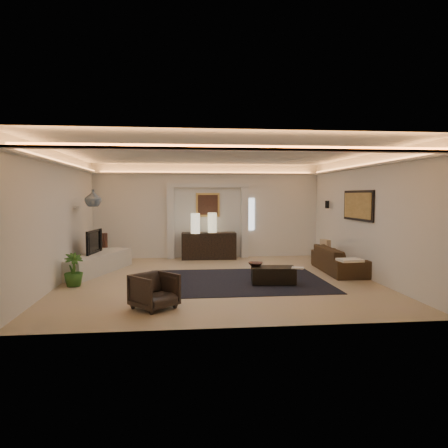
{
  "coord_description": "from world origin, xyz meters",
  "views": [
    {
      "loc": [
        -0.88,
        -9.46,
        1.96
      ],
      "look_at": [
        0.2,
        0.6,
        1.25
      ],
      "focal_mm": 33.36,
      "sensor_mm": 36.0,
      "label": 1
    }
  ],
  "objects": [
    {
      "name": "ginger_jar",
      "position": [
        -3.01,
        1.16,
        1.88
      ],
      "size": [
        0.52,
        0.52,
        0.42
      ],
      "primitive_type": "imported",
      "rotation": [
        0.0,
        0.0,
        -0.37
      ],
      "color": "#42536E",
      "rests_on": "wall_niche"
    },
    {
      "name": "magazine",
      "position": [
        1.63,
        -0.86,
        0.42
      ],
      "size": [
        0.3,
        0.27,
        0.03
      ],
      "primitive_type": "cube",
      "rotation": [
        0.0,
        0.0,
        -0.38
      ],
      "color": "silver",
      "rests_on": "coffee_table"
    },
    {
      "name": "pilaster_left",
      "position": [
        -1.15,
        3.4,
        1.1
      ],
      "size": [
        0.22,
        0.2,
        2.2
      ],
      "primitive_type": "cube",
      "color": "silver",
      "rests_on": "ground"
    },
    {
      "name": "media_ledge",
      "position": [
        -2.97,
        1.23,
        0.23
      ],
      "size": [
        1.49,
        2.7,
        0.49
      ],
      "primitive_type": "cube",
      "rotation": [
        0.0,
        0.0,
        -0.34
      ],
      "color": "beige",
      "rests_on": "ground"
    },
    {
      "name": "painting_frame",
      "position": [
        0.0,
        3.47,
        1.65
      ],
      "size": [
        0.74,
        0.04,
        0.74
      ],
      "primitive_type": "cube",
      "color": "tan",
      "rests_on": "wall_back"
    },
    {
      "name": "armchair",
      "position": [
        -1.32,
        -2.33,
        0.31
      ],
      "size": [
        0.94,
        0.94,
        0.62
      ],
      "primitive_type": "imported",
      "rotation": [
        0.0,
        0.0,
        0.73
      ],
      "color": "black",
      "rests_on": "ground"
    },
    {
      "name": "art_panel_frame",
      "position": [
        3.47,
        0.3,
        1.7
      ],
      "size": [
        0.04,
        1.64,
        0.74
      ],
      "primitive_type": "cube",
      "color": "black",
      "rests_on": "wall_right"
    },
    {
      "name": "painting_canvas",
      "position": [
        0.0,
        3.44,
        1.65
      ],
      "size": [
        0.62,
        0.02,
        0.62
      ],
      "primitive_type": "cube",
      "color": "#4C2D1E",
      "rests_on": "wall_back"
    },
    {
      "name": "sofa",
      "position": [
        3.15,
        0.64,
        0.31
      ],
      "size": [
        2.18,
        0.92,
        0.63
      ],
      "primitive_type": "imported",
      "rotation": [
        0.0,
        0.0,
        1.53
      ],
      "color": "#362413",
      "rests_on": "ground"
    },
    {
      "name": "console",
      "position": [
        0.01,
        3.15,
        0.4
      ],
      "size": [
        1.66,
        0.56,
        0.82
      ],
      "primitive_type": "cube",
      "rotation": [
        0.0,
        0.0,
        -0.03
      ],
      "color": "black",
      "rests_on": "ground"
    },
    {
      "name": "throw_pillow",
      "position": [
        3.07,
        1.43,
        0.55
      ],
      "size": [
        0.18,
        0.41,
        0.39
      ],
      "primitive_type": "cube",
      "rotation": [
        0.0,
        0.0,
        0.17
      ],
      "color": "tan",
      "rests_on": "sofa"
    },
    {
      "name": "wall_back",
      "position": [
        0.0,
        3.5,
        1.45
      ],
      "size": [
        7.0,
        0.0,
        7.0
      ],
      "primitive_type": "plane",
      "rotation": [
        1.57,
        0.0,
        0.0
      ],
      "color": "white",
      "rests_on": "ground"
    },
    {
      "name": "daylight_slit",
      "position": [
        1.35,
        3.48,
        1.35
      ],
      "size": [
        0.25,
        0.03,
        1.0
      ],
      "primitive_type": "cube",
      "color": "white",
      "rests_on": "wall_back"
    },
    {
      "name": "throw_blanket",
      "position": [
        2.78,
        -0.88,
        0.55
      ],
      "size": [
        0.51,
        0.43,
        0.05
      ],
      "primitive_type": "cube",
      "rotation": [
        0.0,
        0.0,
        0.07
      ],
      "color": "silver",
      "rests_on": "sofa"
    },
    {
      "name": "area_rug",
      "position": [
        0.4,
        -0.2,
        0.01
      ],
      "size": [
        4.0,
        3.0,
        0.01
      ],
      "primitive_type": "cube",
      "color": "black",
      "rests_on": "ground"
    },
    {
      "name": "lamp_right",
      "position": [
        0.12,
        3.2,
        1.09
      ],
      "size": [
        0.3,
        0.3,
        0.6
      ],
      "primitive_type": "cylinder",
      "rotation": [
        0.0,
        0.0,
        -0.12
      ],
      "color": "beige",
      "rests_on": "console"
    },
    {
      "name": "floor",
      "position": [
        0.0,
        0.0,
        0.0
      ],
      "size": [
        7.0,
        7.0,
        0.0
      ],
      "primitive_type": "plane",
      "color": "tan",
      "rests_on": "ground"
    },
    {
      "name": "wall_niche",
      "position": [
        -3.44,
        1.4,
        1.65
      ],
      "size": [
        0.1,
        0.55,
        0.04
      ],
      "primitive_type": "cube",
      "color": "silver",
      "rests_on": "wall_left"
    },
    {
      "name": "art_panel_gold",
      "position": [
        3.44,
        0.3,
        1.7
      ],
      "size": [
        0.02,
        1.5,
        0.62
      ],
      "primitive_type": "cube",
      "color": "tan",
      "rests_on": "wall_right"
    },
    {
      "name": "pilaster_right",
      "position": [
        1.15,
        3.4,
        1.1
      ],
      "size": [
        0.22,
        0.2,
        2.2
      ],
      "primitive_type": "cube",
      "color": "silver",
      "rests_on": "ground"
    },
    {
      "name": "plant",
      "position": [
        -3.15,
        -0.35,
        0.36
      ],
      "size": [
        0.54,
        0.54,
        0.71
      ],
      "primitive_type": "imported",
      "rotation": [
        0.0,
        0.0,
        0.53
      ],
      "color": "#2E5B1D",
      "rests_on": "ground"
    },
    {
      "name": "lamp_left",
      "position": [
        -0.41,
        2.9,
        1.09
      ],
      "size": [
        0.33,
        0.33,
        0.6
      ],
      "primitive_type": "cylinder",
      "rotation": [
        0.0,
        0.0,
        -0.25
      ],
      "color": "#FFF5CC",
      "rests_on": "console"
    },
    {
      "name": "wall_front",
      "position": [
        0.0,
        -3.5,
        1.45
      ],
      "size": [
        7.0,
        0.0,
        7.0
      ],
      "primitive_type": "plane",
      "rotation": [
        -1.57,
        0.0,
        0.0
      ],
      "color": "white",
      "rests_on": "ground"
    },
    {
      "name": "coffee_table",
      "position": [
        1.16,
        -0.6,
        0.2
      ],
      "size": [
        0.99,
        0.61,
        0.35
      ],
      "primitive_type": "cube",
      "rotation": [
        0.0,
        0.0,
        -0.1
      ],
      "color": "black",
      "rests_on": "ground"
    },
    {
      "name": "figurine",
      "position": [
        -2.99,
        2.55,
        0.64
      ],
      "size": [
        0.19,
        0.19,
        0.41
      ],
      "primitive_type": "cylinder",
      "rotation": [
        0.0,
        0.0,
        0.34
      ],
      "color": "#482A22",
      "rests_on": "media_ledge"
    },
    {
      "name": "wall_sconce",
      "position": [
        3.38,
        2.2,
        1.68
      ],
      "size": [
        0.12,
        0.12,
        0.22
      ],
      "primitive_type": "cylinder",
      "color": "black",
      "rests_on": "wall_right"
    },
    {
      "name": "bowl",
      "position": [
        0.8,
        -0.43,
        0.45
      ],
      "size": [
        0.42,
        0.42,
        0.08
      ],
      "primitive_type": "imported",
      "rotation": [
        0.0,
        0.0,
        -0.37
      ],
      "color": "#4A2A20",
      "rests_on": "coffee_table"
    },
    {
      "name": "wall_left",
      "position": [
        -3.5,
        0.0,
        1.45
      ],
      "size": [
        0.0,
        7.0,
        7.0
      ],
      "primitive_type": "plane",
      "rotation": [
        1.57,
        0.0,
        1.57
      ],
      "color": "white",
      "rests_on": "ground"
    },
    {
      "name": "alcove_header",
      "position": [
        0.0,
        3.4,
        2.25
      ],
      "size": [
        2.52,
        0.2,
        0.12
      ],
      "primitive_type": "cube",
      "color": "silver",
      "rests_on": "wall_back"
    },
    {
      "name": "wall_right",
      "position": [
        3.5,
        0.0,
        1.45
      ],
      "size": [
        0.0,
        7.0,
        7.0
      ],
      "primitive_type": "plane",
      "rotation": [
        1.57,
        0.0,
        -1.57
      ],
      "color": "white",
      "rests_on": "ground"
    },
    {
      "name": "cove_soffit",
      "position": [
        0.0,
        0.0,
        2.62
      ],
      "size": [
        7.0,
        7.0,
        0.04
      ],
      "primitive_type": "cube",
      "color": "silver",
      "rests_on": "ceiling"
    },
    {
      "name": "tv",
      "position": [
        -3.15,
        1.38,
        0.75
      ],
      "size": [
        1.05,
        0.28,
        0.6
      ],
      "primitive_type": "imported",
      "rotation": [
        0.0,
        0.0,
        1.43
      ],
      "color": "black",
      "rests_on": "media_ledge"
    },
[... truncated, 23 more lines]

